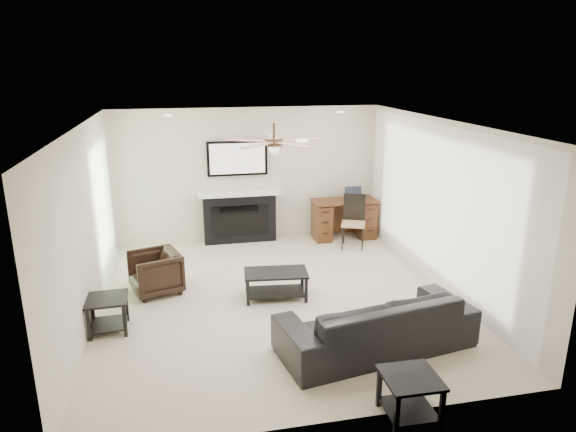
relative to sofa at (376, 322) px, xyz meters
name	(u,v)px	position (x,y,z in m)	size (l,w,h in m)	color
room_shell	(288,183)	(-0.71, 1.67, 1.35)	(5.50, 5.54, 2.52)	beige
sofa	(376,322)	(0.00, 0.00, 0.00)	(2.32, 0.91, 0.68)	black
armchair	(155,272)	(-2.60, 2.15, -0.02)	(0.67, 0.69, 0.63)	black
coffee_table	(276,285)	(-0.90, 1.60, -0.14)	(0.90, 0.50, 0.40)	black
end_table_near	(410,397)	(-0.15, -1.25, -0.11)	(0.52, 0.52, 0.45)	black
end_table_left	(108,314)	(-3.15, 1.10, -0.11)	(0.50, 0.50, 0.45)	black
fireplace_unit	(239,193)	(-1.11, 4.17, 0.62)	(1.52, 0.34, 1.91)	black
desk	(344,219)	(0.88, 3.95, 0.04)	(1.22, 0.56, 0.76)	#391B0E
desk_chair	(353,222)	(0.88, 3.40, 0.15)	(0.42, 0.44, 0.97)	black
laptop	(355,194)	(1.08, 3.93, 0.54)	(0.33, 0.24, 0.23)	black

